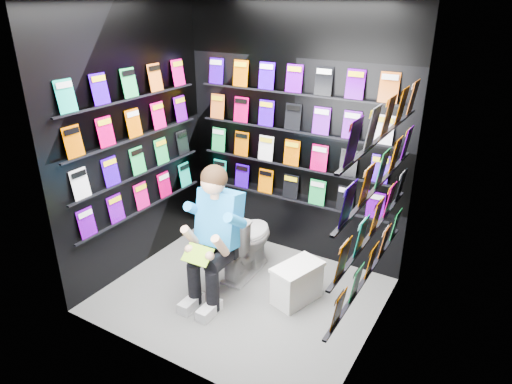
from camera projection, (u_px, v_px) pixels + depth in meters
The scene contains 13 objects.
floor at pixel (242, 294), 4.28m from camera, with size 2.40×2.40×0.00m, color #5F5F5D.
wall_back at pixel (294, 135), 4.55m from camera, with size 2.40×0.04×2.60m, color black.
wall_front at pixel (158, 209), 2.98m from camera, with size 2.40×0.04×2.60m, color black.
wall_left at pixel (133, 142), 4.33m from camera, with size 0.04×2.00×2.60m, color black.
wall_right at pixel (384, 194), 3.20m from camera, with size 0.04×2.00×2.60m, color black.
comics_back at pixel (292, 135), 4.53m from camera, with size 2.10×0.06×1.37m, color #C25600, non-canonical shape.
comics_left at pixel (136, 142), 4.31m from camera, with size 0.06×1.70×1.37m, color #C25600, non-canonical shape.
comics_right at pixel (380, 193), 3.21m from camera, with size 0.06×1.70×1.37m, color #C25600, non-canonical shape.
toilet at pixel (244, 240), 4.49m from camera, with size 0.42×0.75×0.73m, color white.
longbox at pixel (297, 284), 4.14m from camera, with size 0.25×0.45×0.34m, color white.
longbox_lid at pixel (298, 267), 4.07m from camera, with size 0.27×0.47×0.03m, color white.
reader at pixel (221, 219), 4.03m from camera, with size 0.52×0.75×1.39m, color #1A83D6, non-canonical shape.
held_comic at pixel (198, 255), 3.83m from camera, with size 0.26×0.01×0.18m, color green.
Camera 1 is at (1.92, -2.98, 2.59)m, focal length 32.00 mm.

